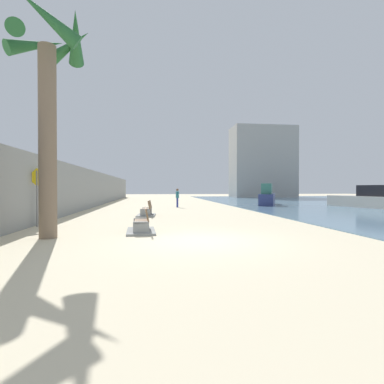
{
  "coord_description": "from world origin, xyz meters",
  "views": [
    {
      "loc": [
        -1.57,
        -9.82,
        1.76
      ],
      "look_at": [
        1.87,
        17.08,
        1.42
      ],
      "focal_mm": 27.84,
      "sensor_mm": 36.0,
      "label": 1
    }
  ],
  "objects_px": {
    "palm_tree": "(48,81)",
    "pedestrian_sign": "(37,190)",
    "boat_distant": "(267,197)",
    "boat_nearest": "(370,199)",
    "bench_far": "(147,212)",
    "bench_near": "(142,226)",
    "person_walking": "(177,196)"
  },
  "relations": [
    {
      "from": "bench_far",
      "to": "boat_distant",
      "type": "relative_size",
      "value": 0.4
    },
    {
      "from": "bench_far",
      "to": "boat_distant",
      "type": "distance_m",
      "value": 16.01
    },
    {
      "from": "boat_nearest",
      "to": "palm_tree",
      "type": "bearing_deg",
      "value": -149.92
    },
    {
      "from": "palm_tree",
      "to": "pedestrian_sign",
      "type": "distance_m",
      "value": 5.33
    },
    {
      "from": "palm_tree",
      "to": "bench_near",
      "type": "distance_m",
      "value": 6.3
    },
    {
      "from": "person_walking",
      "to": "pedestrian_sign",
      "type": "height_order",
      "value": "pedestrian_sign"
    },
    {
      "from": "person_walking",
      "to": "boat_nearest",
      "type": "height_order",
      "value": "boat_nearest"
    },
    {
      "from": "palm_tree",
      "to": "pedestrian_sign",
      "type": "relative_size",
      "value": 3.02
    },
    {
      "from": "bench_far",
      "to": "boat_distant",
      "type": "height_order",
      "value": "boat_distant"
    },
    {
      "from": "person_walking",
      "to": "boat_nearest",
      "type": "relative_size",
      "value": 0.22
    },
    {
      "from": "pedestrian_sign",
      "to": "boat_nearest",
      "type": "bearing_deg",
      "value": 22.24
    },
    {
      "from": "bench_far",
      "to": "boat_nearest",
      "type": "height_order",
      "value": "boat_nearest"
    },
    {
      "from": "palm_tree",
      "to": "pedestrian_sign",
      "type": "bearing_deg",
      "value": 116.34
    },
    {
      "from": "boat_distant",
      "to": "pedestrian_sign",
      "type": "distance_m",
      "value": 22.76
    },
    {
      "from": "person_walking",
      "to": "boat_distant",
      "type": "bearing_deg",
      "value": 13.77
    },
    {
      "from": "palm_tree",
      "to": "boat_nearest",
      "type": "relative_size",
      "value": 1.05
    },
    {
      "from": "bench_far",
      "to": "pedestrian_sign",
      "type": "xyz_separation_m",
      "value": [
        -4.85,
        -4.7,
        1.44
      ]
    },
    {
      "from": "person_walking",
      "to": "boat_distant",
      "type": "relative_size",
      "value": 0.32
    },
    {
      "from": "bench_far",
      "to": "boat_nearest",
      "type": "xyz_separation_m",
      "value": [
        19.81,
        5.39,
        0.54
      ]
    },
    {
      "from": "boat_nearest",
      "to": "pedestrian_sign",
      "type": "relative_size",
      "value": 2.88
    },
    {
      "from": "person_walking",
      "to": "boat_nearest",
      "type": "xyz_separation_m",
      "value": [
        17.22,
        -2.74,
        -0.24
      ]
    },
    {
      "from": "pedestrian_sign",
      "to": "palm_tree",
      "type": "bearing_deg",
      "value": -63.66
    },
    {
      "from": "palm_tree",
      "to": "boat_distant",
      "type": "xyz_separation_m",
      "value": [
        15.35,
        18.42,
        -4.71
      ]
    },
    {
      "from": "palm_tree",
      "to": "bench_far",
      "type": "bearing_deg",
      "value": 67.88
    },
    {
      "from": "bench_near",
      "to": "boat_distant",
      "type": "xyz_separation_m",
      "value": [
        12.14,
        17.48,
        0.62
      ]
    },
    {
      "from": "boat_nearest",
      "to": "boat_distant",
      "type": "height_order",
      "value": "boat_distant"
    },
    {
      "from": "bench_near",
      "to": "pedestrian_sign",
      "type": "height_order",
      "value": "pedestrian_sign"
    },
    {
      "from": "palm_tree",
      "to": "bench_near",
      "type": "bearing_deg",
      "value": 16.32
    },
    {
      "from": "bench_near",
      "to": "bench_far",
      "type": "bearing_deg",
      "value": 89.79
    },
    {
      "from": "palm_tree",
      "to": "boat_distant",
      "type": "relative_size",
      "value": 1.52
    },
    {
      "from": "palm_tree",
      "to": "boat_nearest",
      "type": "bearing_deg",
      "value": 30.08
    },
    {
      "from": "bench_far",
      "to": "boat_nearest",
      "type": "distance_m",
      "value": 20.54
    }
  ]
}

